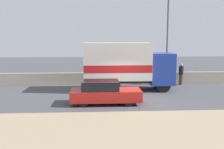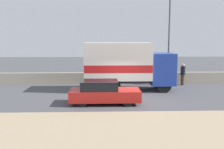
# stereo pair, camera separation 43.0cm
# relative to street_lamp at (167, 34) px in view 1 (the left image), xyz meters

# --- Properties ---
(ground_plane) EXTENTS (80.00, 80.00, 0.00)m
(ground_plane) POSITION_rel_street_lamp_xyz_m (-4.38, -5.31, -4.41)
(ground_plane) COLOR #47474C
(dirt_shoulder_foreground) EXTENTS (60.00, 6.00, 0.04)m
(dirt_shoulder_foreground) POSITION_rel_street_lamp_xyz_m (-4.38, -11.11, -4.39)
(dirt_shoulder_foreground) COLOR #9E896B
(dirt_shoulder_foreground) RESTS_ON ground_plane
(stone_wall_backdrop) EXTENTS (60.00, 0.35, 1.02)m
(stone_wall_backdrop) POSITION_rel_street_lamp_xyz_m (-4.38, 0.60, -3.90)
(stone_wall_backdrop) COLOR #A39984
(stone_wall_backdrop) RESTS_ON ground_plane
(street_lamp) EXTENTS (0.56, 0.28, 7.70)m
(street_lamp) POSITION_rel_street_lamp_xyz_m (0.00, 0.00, 0.00)
(street_lamp) COLOR #4C4C51
(street_lamp) RESTS_ON ground_plane
(box_truck) EXTENTS (6.81, 2.49, 3.68)m
(box_truck) POSITION_rel_street_lamp_xyz_m (-3.87, -2.23, -2.39)
(box_truck) COLOR navy
(box_truck) RESTS_ON ground_plane
(car_hatchback) EXTENTS (4.29, 1.72, 1.45)m
(car_hatchback) POSITION_rel_street_lamp_xyz_m (-5.59, -6.23, -3.70)
(car_hatchback) COLOR #B21E19
(car_hatchback) RESTS_ON ground_plane
(pedestrian) EXTENTS (0.41, 0.41, 1.86)m
(pedestrian) POSITION_rel_street_lamp_xyz_m (1.27, -0.14, -3.44)
(pedestrian) COLOR #473828
(pedestrian) RESTS_ON ground_plane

